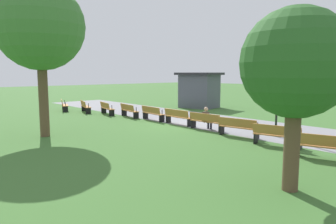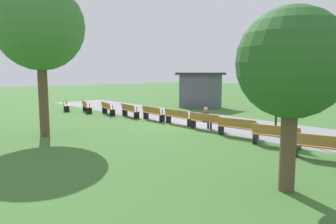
% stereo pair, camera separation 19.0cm
% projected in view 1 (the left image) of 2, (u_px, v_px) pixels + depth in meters
% --- Properties ---
extents(ground_plane, '(120.00, 120.00, 0.00)m').
position_uv_depth(ground_plane, '(179.00, 125.00, 18.27)').
color(ground_plane, '#3D6B2D').
extents(path_paving, '(36.37, 5.32, 0.01)m').
position_uv_depth(path_paving, '(207.00, 120.00, 19.88)').
color(path_paving, gray).
rests_on(path_paving, ground).
extents(bench_0, '(1.96, 1.14, 0.89)m').
position_uv_depth(bench_0, '(64.00, 105.00, 24.87)').
color(bench_0, '#B27538').
rests_on(bench_0, ground).
extents(bench_1, '(1.97, 1.02, 0.89)m').
position_uv_depth(bench_1, '(85.00, 106.00, 23.79)').
color(bench_1, '#B27538').
rests_on(bench_1, ground).
extents(bench_2, '(1.97, 0.89, 0.89)m').
position_uv_depth(bench_2, '(107.00, 108.00, 22.58)').
color(bench_2, '#B27538').
rests_on(bench_2, ground).
extents(bench_3, '(1.96, 0.75, 0.89)m').
position_uv_depth(bench_3, '(129.00, 110.00, 21.23)').
color(bench_3, '#B27538').
rests_on(bench_3, ground).
extents(bench_4, '(1.95, 0.61, 0.89)m').
position_uv_depth(bench_4, '(152.00, 113.00, 19.76)').
color(bench_4, '#B27538').
rests_on(bench_4, ground).
extents(bench_5, '(1.92, 0.47, 0.89)m').
position_uv_depth(bench_5, '(178.00, 117.00, 18.17)').
color(bench_5, '#B27538').
rests_on(bench_5, ground).
extents(bench_6, '(1.95, 0.61, 0.89)m').
position_uv_depth(bench_6, '(206.00, 121.00, 16.46)').
color(bench_6, '#B27538').
rests_on(bench_6, ground).
extents(bench_7, '(1.96, 0.75, 0.89)m').
position_uv_depth(bench_7, '(238.00, 127.00, 14.66)').
color(bench_7, '#B27538').
rests_on(bench_7, ground).
extents(bench_8, '(1.97, 0.89, 0.89)m').
position_uv_depth(bench_8, '(277.00, 135.00, 12.77)').
color(bench_8, '#B27538').
rests_on(bench_8, ground).
extents(bench_9, '(1.97, 1.02, 0.89)m').
position_uv_depth(bench_9, '(326.00, 146.00, 10.80)').
color(bench_9, '#B27538').
rests_on(bench_9, ground).
extents(person_seated, '(0.35, 0.54, 1.20)m').
position_uv_depth(person_seated, '(207.00, 118.00, 16.59)').
color(person_seated, '#4C4238').
rests_on(person_seated, ground).
extents(tree_0, '(2.71, 2.71, 4.56)m').
position_uv_depth(tree_0, '(296.00, 64.00, 7.68)').
color(tree_0, brown).
rests_on(tree_0, ground).
extents(tree_1, '(4.01, 4.01, 7.07)m').
position_uv_depth(tree_1, '(40.00, 27.00, 14.33)').
color(tree_1, brown).
rests_on(tree_1, ground).
extents(lamp_post, '(0.32, 0.32, 4.07)m').
position_uv_depth(lamp_post, '(278.00, 76.00, 14.52)').
color(lamp_post, black).
rests_on(lamp_post, ground).
extents(kiosk, '(3.84, 3.49, 2.99)m').
position_uv_depth(kiosk, '(199.00, 90.00, 27.08)').
color(kiosk, '#4C515B').
rests_on(kiosk, ground).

